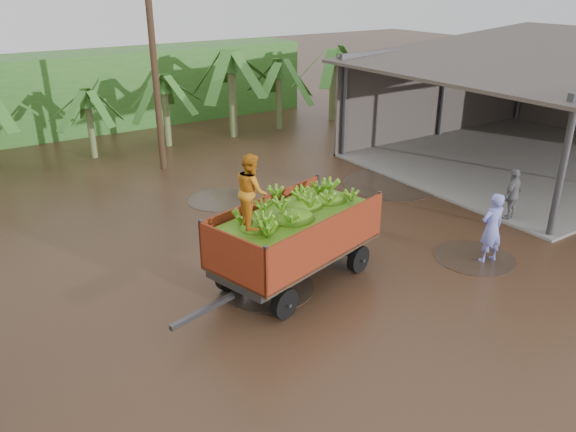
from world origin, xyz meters
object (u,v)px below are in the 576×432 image
object	(u,v)px
banana_trailer	(295,233)
man_grey	(512,195)
man_blue	(492,228)
utility_pole	(154,59)

from	to	relation	value
banana_trailer	man_grey	xyz separation A→B (m)	(7.51, -0.56, -0.45)
man_blue	utility_pole	distance (m)	13.01
man_grey	banana_trailer	bearing A→B (deg)	-16.46
banana_trailer	man_blue	bearing A→B (deg)	-36.75
banana_trailer	man_blue	world-z (taller)	banana_trailer
man_blue	utility_pole	size ratio (longest dim) A/B	0.23
banana_trailer	man_blue	size ratio (longest dim) A/B	3.14
banana_trailer	utility_pole	world-z (taller)	utility_pole
banana_trailer	man_grey	distance (m)	7.54
banana_trailer	man_blue	xyz separation A→B (m)	(4.79, -1.91, -0.34)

